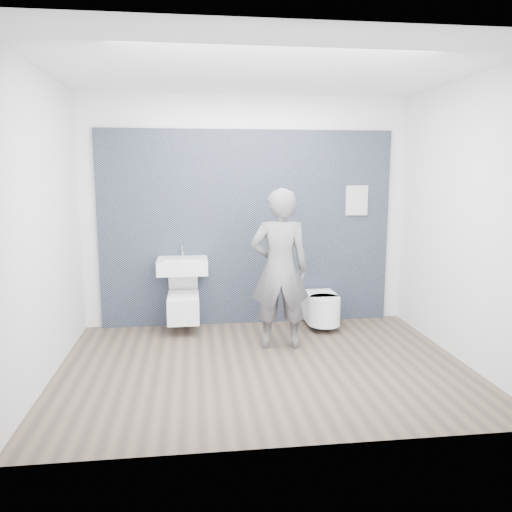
{
  "coord_description": "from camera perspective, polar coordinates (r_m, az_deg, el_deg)",
  "views": [
    {
      "loc": [
        -0.66,
        -4.65,
        1.88
      ],
      "look_at": [
        0.0,
        0.6,
        1.0
      ],
      "focal_mm": 35.0,
      "sensor_mm": 36.0,
      "label": 1
    }
  ],
  "objects": [
    {
      "name": "toilet_square",
      "position": [
        6.03,
        -8.29,
        -5.62
      ],
      "size": [
        0.37,
        0.53,
        0.66
      ],
      "color": "white",
      "rests_on": "ground"
    },
    {
      "name": "visitor",
      "position": [
        5.34,
        2.74,
        -1.53
      ],
      "size": [
        0.67,
        0.48,
        1.73
      ],
      "primitive_type": "imported",
      "rotation": [
        0.0,
        0.0,
        3.03
      ],
      "color": "slate",
      "rests_on": "ground"
    },
    {
      "name": "room_shell",
      "position": [
        4.69,
        0.92,
        7.73
      ],
      "size": [
        4.0,
        4.0,
        4.0
      ],
      "color": "silver",
      "rests_on": "ground"
    },
    {
      "name": "toilet_rounded",
      "position": [
        6.18,
        7.52,
        -5.93
      ],
      "size": [
        0.38,
        0.65,
        0.35
      ],
      "color": "white",
      "rests_on": "ground"
    },
    {
      "name": "ground",
      "position": [
        5.05,
        0.87,
        -12.39
      ],
      "size": [
        4.0,
        4.0,
        0.0
      ],
      "primitive_type": "plane",
      "color": "brown",
      "rests_on": "ground"
    },
    {
      "name": "washbasin",
      "position": [
        5.96,
        -8.39,
        -1.07
      ],
      "size": [
        0.59,
        0.44,
        0.44
      ],
      "color": "white",
      "rests_on": "ground"
    },
    {
      "name": "tile_wall",
      "position": [
        6.43,
        -0.98,
        -7.54
      ],
      "size": [
        3.6,
        0.06,
        2.4
      ],
      "primitive_type": "cube",
      "color": "black",
      "rests_on": "ground"
    },
    {
      "name": "info_placard",
      "position": [
        6.67,
        11.0,
        -7.09
      ],
      "size": [
        0.28,
        0.03,
        0.37
      ],
      "primitive_type": "cube",
      "color": "white",
      "rests_on": "ground"
    }
  ]
}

